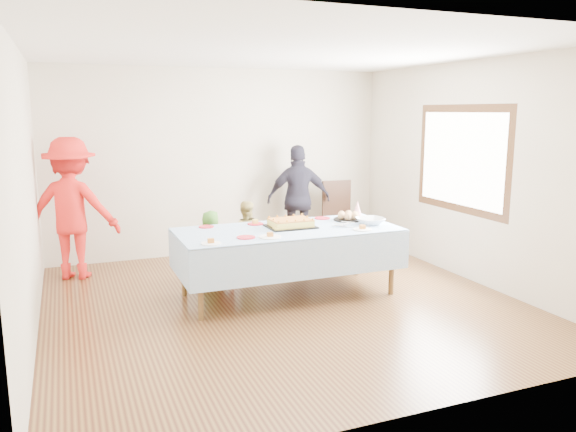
% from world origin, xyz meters
% --- Properties ---
extents(ground, '(5.00, 5.00, 0.00)m').
position_xyz_m(ground, '(0.00, 0.00, 0.00)').
color(ground, '#492414').
rests_on(ground, ground).
extents(room_walls, '(5.04, 5.04, 2.72)m').
position_xyz_m(room_walls, '(0.05, 0.00, 1.77)').
color(room_walls, beige).
rests_on(room_walls, ground).
extents(party_table, '(2.50, 1.10, 0.78)m').
position_xyz_m(party_table, '(0.15, 0.25, 0.72)').
color(party_table, brown).
rests_on(party_table, ground).
extents(birthday_cake, '(0.54, 0.41, 0.10)m').
position_xyz_m(birthday_cake, '(0.21, 0.32, 0.82)').
color(birthday_cake, black).
rests_on(birthday_cake, party_table).
extents(rolls_tray, '(0.36, 0.36, 0.11)m').
position_xyz_m(rolls_tray, '(1.02, 0.44, 0.83)').
color(rolls_tray, black).
rests_on(rolls_tray, party_table).
extents(punch_bowl, '(0.32, 0.32, 0.08)m').
position_xyz_m(punch_bowl, '(1.14, 0.12, 0.82)').
color(punch_bowl, silver).
rests_on(punch_bowl, party_table).
extents(party_hat, '(0.11, 0.11, 0.19)m').
position_xyz_m(party_hat, '(1.29, 0.70, 0.87)').
color(party_hat, silver).
rests_on(party_hat, party_table).
extents(fork_pile, '(0.24, 0.18, 0.07)m').
position_xyz_m(fork_pile, '(0.78, 0.11, 0.81)').
color(fork_pile, white).
rests_on(fork_pile, party_table).
extents(plate_red_far_a, '(0.17, 0.17, 0.01)m').
position_xyz_m(plate_red_far_a, '(-0.69, 0.68, 0.79)').
color(plate_red_far_a, red).
rests_on(plate_red_far_a, party_table).
extents(plate_red_far_b, '(0.19, 0.19, 0.01)m').
position_xyz_m(plate_red_far_b, '(-0.11, 0.62, 0.79)').
color(plate_red_far_b, red).
rests_on(plate_red_far_b, party_table).
extents(plate_red_far_c, '(0.16, 0.16, 0.01)m').
position_xyz_m(plate_red_far_c, '(0.16, 0.63, 0.79)').
color(plate_red_far_c, red).
rests_on(plate_red_far_c, party_table).
extents(plate_red_far_d, '(0.19, 0.19, 0.01)m').
position_xyz_m(plate_red_far_d, '(0.78, 0.66, 0.79)').
color(plate_red_far_d, red).
rests_on(plate_red_far_d, party_table).
extents(plate_red_near, '(0.20, 0.20, 0.01)m').
position_xyz_m(plate_red_near, '(-0.43, -0.02, 0.79)').
color(plate_red_near, red).
rests_on(plate_red_near, party_table).
extents(plate_white_left, '(0.20, 0.20, 0.01)m').
position_xyz_m(plate_white_left, '(-0.84, -0.15, 0.79)').
color(plate_white_left, white).
rests_on(plate_white_left, party_table).
extents(plate_white_mid, '(0.24, 0.24, 0.01)m').
position_xyz_m(plate_white_mid, '(-0.19, -0.10, 0.79)').
color(plate_white_mid, white).
rests_on(plate_white_mid, party_table).
extents(plate_white_right, '(0.22, 0.22, 0.01)m').
position_xyz_m(plate_white_right, '(0.91, -0.12, 0.79)').
color(plate_white_right, white).
rests_on(plate_white_right, party_table).
extents(dining_chair, '(0.49, 0.49, 1.05)m').
position_xyz_m(dining_chair, '(1.67, 1.94, 0.59)').
color(dining_chair, black).
rests_on(dining_chair, ground).
extents(toddler_left, '(0.30, 0.23, 0.75)m').
position_xyz_m(toddler_left, '(-0.39, 0.96, 0.37)').
color(toddler_left, red).
rests_on(toddler_left, ground).
extents(toddler_mid, '(0.49, 0.38, 0.89)m').
position_xyz_m(toddler_mid, '(-0.52, 1.12, 0.44)').
color(toddler_mid, '#3D7326').
rests_on(toddler_mid, ground).
extents(toddler_right, '(0.54, 0.48, 0.92)m').
position_xyz_m(toddler_right, '(0.03, 1.47, 0.46)').
color(toddler_right, tan).
rests_on(toddler_right, ground).
extents(adult_left, '(1.31, 1.01, 1.78)m').
position_xyz_m(adult_left, '(-2.10, 1.90, 0.89)').
color(adult_left, red).
rests_on(adult_left, ground).
extents(adult_right, '(1.00, 0.60, 1.60)m').
position_xyz_m(adult_right, '(1.06, 2.09, 0.80)').
color(adult_right, '#282635').
rests_on(adult_right, ground).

